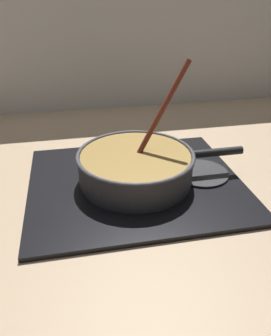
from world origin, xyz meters
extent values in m
cube|color=#9E8466|center=(0.00, 0.00, -0.02)|extent=(2.40, 1.60, 0.04)
cube|color=silver|center=(0.00, 0.79, 0.28)|extent=(2.40, 0.02, 0.55)
cube|color=black|center=(0.10, 0.14, 0.01)|extent=(0.56, 0.48, 0.01)
torus|color=#592D0C|center=(0.10, 0.14, 0.02)|extent=(0.16, 0.16, 0.01)
cylinder|color=#262628|center=(0.28, 0.14, 0.01)|extent=(0.15, 0.15, 0.01)
cylinder|color=#38383D|center=(0.10, 0.14, 0.05)|extent=(0.30, 0.30, 0.08)
cylinder|color=olive|center=(0.10, 0.14, 0.06)|extent=(0.28, 0.28, 0.07)
torus|color=#38383D|center=(0.10, 0.14, 0.09)|extent=(0.31, 0.31, 0.01)
cylinder|color=black|center=(0.32, 0.14, 0.08)|extent=(0.15, 0.02, 0.02)
cylinder|color=#E5CC7A|center=(0.14, 0.12, 0.08)|extent=(0.04, 0.04, 0.01)
cylinder|color=#E5CC7A|center=(0.09, 0.15, 0.08)|extent=(0.04, 0.04, 0.01)
cylinder|color=beige|center=(0.20, 0.13, 0.08)|extent=(0.03, 0.03, 0.01)
cylinder|color=#EDD88C|center=(0.10, 0.11, 0.08)|extent=(0.03, 0.03, 0.01)
cylinder|color=beige|center=(0.08, 0.06, 0.08)|extent=(0.03, 0.03, 0.01)
cylinder|color=maroon|center=(0.17, 0.17, 0.19)|extent=(0.16, 0.05, 0.25)
cube|color=brown|center=(0.10, 0.15, 0.08)|extent=(0.05, 0.04, 0.01)
camera|label=1|loc=(-0.05, -0.62, 0.48)|focal=35.85mm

